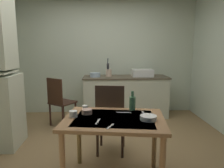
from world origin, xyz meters
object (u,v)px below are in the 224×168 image
Objects in this scene: hand_pump at (108,68)px; serving_bowl_wide at (148,118)px; mixing_bowl_counter at (95,75)px; chair_by_counter at (60,101)px; sink_basin at (142,73)px; chair_far_side at (111,118)px; glass_bottle at (132,103)px; teacup_cream at (73,114)px; dining_table at (114,127)px.

serving_bowl_wide is at bearing -81.81° from hand_pump.
chair_by_counter is at bearing -140.96° from mixing_bowl_counter.
chair_by_counter is 5.38× the size of serving_bowl_wide.
sink_basin is 0.44× the size of chair_far_side.
mixing_bowl_counter is 0.95× the size of glass_bottle.
hand_pump is 0.39× the size of chair_far_side.
chair_far_side reaches higher than mixing_bowl_counter.
mixing_bowl_counter is 2.06m from glass_bottle.
chair_far_side is 0.75m from teacup_cream.
serving_bowl_wide is 0.75× the size of glass_bottle.
serving_bowl_wide is at bearing -75.10° from mixing_bowl_counter.
sink_basin is at bearing 62.62° from teacup_cream.
sink_basin is 2.54× the size of serving_bowl_wide.
chair_by_counter is at bearing -160.79° from sink_basin.
mixing_bowl_counter is (-1.01, -0.05, -0.03)m from sink_basin.
serving_bowl_wide is (-0.38, -2.40, -0.19)m from sink_basin.
teacup_cream is at bearing -117.38° from sink_basin.
mixing_bowl_counter reaches higher than chair_by_counter.
teacup_cream is 0.72m from glass_bottle.
chair_far_side is at bearing -90.49° from hand_pump.
serving_bowl_wide is (0.37, -0.70, 0.24)m from chair_far_side.
glass_bottle is (0.23, -2.09, -0.21)m from hand_pump.
sink_basin is 1.13× the size of hand_pump.
sink_basin reaches higher than chair_far_side.
glass_bottle is at bearing -51.54° from chair_by_counter.
glass_bottle is (0.51, -1.99, -0.08)m from mixing_bowl_counter.
teacup_cream reaches higher than serving_bowl_wide.
dining_table is 1.17× the size of chair_far_side.
serving_bowl_wide is at bearing -12.86° from dining_table.
teacup_cream is (-0.44, -2.32, -0.26)m from hand_pump.
hand_pump is 0.33× the size of dining_table.
serving_bowl_wide is 1.95× the size of teacup_cream.
serving_bowl_wide is (0.63, -2.35, -0.15)m from mixing_bowl_counter.
chair_by_counter is 4.03× the size of glass_bottle.
chair_far_side reaches higher than chair_by_counter.
mixing_bowl_counter reaches higher than dining_table.
mixing_bowl_counter is 0.19× the size of dining_table.
sink_basin is 1.91m from chair_far_side.
teacup_cream is (-0.44, 0.05, 0.13)m from dining_table.
dining_table is at bearing 167.14° from serving_bowl_wide.
dining_table is at bearing -130.03° from glass_bottle.
chair_by_counter is at bearing -146.00° from hand_pump.
chair_far_side is (-0.01, 0.61, -0.12)m from dining_table.
hand_pump is 1.69× the size of glass_bottle.
sink_basin is at bearing -3.51° from hand_pump.
glass_bottle is at bearing -53.15° from chair_far_side.
teacup_cream is at bearing 170.85° from serving_bowl_wide.
sink_basin is 0.74m from hand_pump.
mixing_bowl_counter is 1.72m from chair_far_side.
hand_pump is 1.24m from chair_by_counter.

